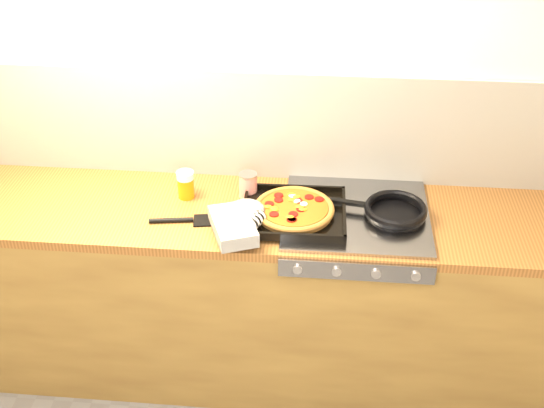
# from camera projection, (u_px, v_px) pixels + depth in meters

# --- Properties ---
(room_shell) EXTENTS (3.20, 3.20, 3.20)m
(room_shell) POSITION_uv_depth(u_px,v_px,m) (256.00, 126.00, 2.97)
(room_shell) COLOR white
(room_shell) RESTS_ON ground
(counter_run) EXTENTS (3.20, 0.62, 0.90)m
(counter_run) POSITION_uv_depth(u_px,v_px,m) (251.00, 292.00, 3.11)
(counter_run) COLOR olive
(counter_run) RESTS_ON ground
(stovetop) EXTENTS (0.60, 0.56, 0.02)m
(stovetop) POSITION_uv_depth(u_px,v_px,m) (356.00, 215.00, 2.83)
(stovetop) COLOR gray
(stovetop) RESTS_ON counter_run
(pizza_on_tray) EXTENTS (0.56, 0.49, 0.07)m
(pizza_on_tray) POSITION_uv_depth(u_px,v_px,m) (277.00, 213.00, 2.77)
(pizza_on_tray) COLOR black
(pizza_on_tray) RESTS_ON stovetop
(frying_pan) EXTENTS (0.44, 0.29, 0.04)m
(frying_pan) POSITION_uv_depth(u_px,v_px,m) (394.00, 211.00, 2.79)
(frying_pan) COLOR black
(frying_pan) RESTS_ON stovetop
(tomato_can) EXTENTS (0.10, 0.10, 0.11)m
(tomato_can) POSITION_uv_depth(u_px,v_px,m) (248.00, 185.00, 2.93)
(tomato_can) COLOR #B00E0E
(tomato_can) RESTS_ON counter_run
(juice_glass) EXTENTS (0.10, 0.10, 0.12)m
(juice_glass) POSITION_uv_depth(u_px,v_px,m) (186.00, 184.00, 2.92)
(juice_glass) COLOR #C6780B
(juice_glass) RESTS_ON counter_run
(wooden_spoon) EXTENTS (0.30, 0.05, 0.02)m
(wooden_spoon) POSITION_uv_depth(u_px,v_px,m) (293.00, 187.00, 3.00)
(wooden_spoon) COLOR #A77946
(wooden_spoon) RESTS_ON counter_run
(black_spatula) EXTENTS (0.29, 0.10, 0.02)m
(black_spatula) POSITION_uv_depth(u_px,v_px,m) (185.00, 220.00, 2.79)
(black_spatula) COLOR black
(black_spatula) RESTS_ON counter_run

